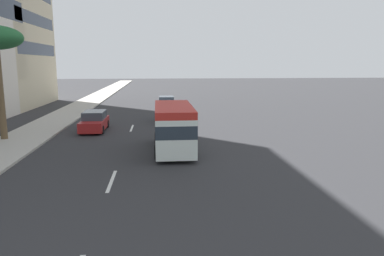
{
  "coord_description": "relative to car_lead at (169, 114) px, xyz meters",
  "views": [
    {
      "loc": [
        -4.1,
        -2.19,
        5.42
      ],
      "look_at": [
        17.79,
        -4.33,
        1.46
      ],
      "focal_mm": 33.55,
      "sensor_mm": 36.0,
      "label": 1
    }
  ],
  "objects": [
    {
      "name": "ground_plane",
      "position": [
        2.34,
        3.27,
        -0.77
      ],
      "size": [
        198.0,
        198.0,
        0.0
      ],
      "primitive_type": "plane",
      "color": "#2D2D30"
    },
    {
      "name": "sidewalk_right",
      "position": [
        2.34,
        10.76,
        -0.7
      ],
      "size": [
        162.0,
        3.81,
        0.15
      ],
      "primitive_type": "cube",
      "color": "#B2ADA3",
      "rests_on": "ground_plane"
    },
    {
      "name": "lane_stripe_mid",
      "position": [
        -16.88,
        3.27,
        -0.77
      ],
      "size": [
        3.2,
        0.16,
        0.01
      ],
      "primitive_type": "cube",
      "color": "silver",
      "rests_on": "ground_plane"
    },
    {
      "name": "lane_stripe_far",
      "position": [
        -2.85,
        3.27,
        -0.77
      ],
      "size": [
        3.2,
        0.16,
        0.01
      ],
      "primitive_type": "cube",
      "color": "silver",
      "rests_on": "ground_plane"
    },
    {
      "name": "car_lead",
      "position": [
        0.0,
        0.0,
        0.0
      ],
      "size": [
        4.02,
        1.84,
        1.64
      ],
      "color": "black",
      "rests_on": "ground_plane"
    },
    {
      "name": "minibus_second",
      "position": [
        -11.2,
        0.08,
        0.81
      ],
      "size": [
        6.72,
        2.42,
        2.87
      ],
      "color": "silver",
      "rests_on": "ground_plane"
    },
    {
      "name": "car_third",
      "position": [
        8.28,
        0.02,
        0.03
      ],
      "size": [
        4.07,
        1.88,
        1.71
      ],
      "color": "silver",
      "rests_on": "ground_plane"
    },
    {
      "name": "car_fourth",
      "position": [
        -3.64,
        6.22,
        -0.02
      ],
      "size": [
        4.65,
        1.87,
        1.59
      ],
      "rotation": [
        0.0,
        0.0,
        3.14
      ],
      "color": "#A51E1E",
      "rests_on": "ground_plane"
    }
  ]
}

